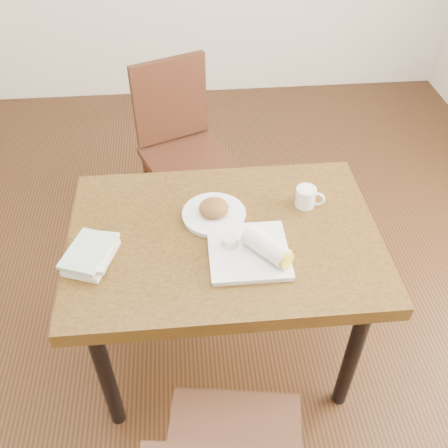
{
  "coord_description": "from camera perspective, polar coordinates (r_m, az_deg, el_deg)",
  "views": [
    {
      "loc": [
        -0.12,
        -1.31,
        2.03
      ],
      "look_at": [
        0.0,
        0.0,
        0.8
      ],
      "focal_mm": 40.0,
      "sensor_mm": 36.0,
      "label": 1
    }
  ],
  "objects": [
    {
      "name": "chair_far",
      "position": [
        2.7,
        -5.01,
        9.55
      ],
      "size": [
        0.55,
        0.55,
        0.95
      ],
      "color": "#421D13",
      "rests_on": "ground"
    },
    {
      "name": "coffee_mug",
      "position": [
        1.96,
        9.42,
        3.11
      ],
      "size": [
        0.11,
        0.08,
        0.08
      ],
      "color": "white",
      "rests_on": "table"
    },
    {
      "name": "ground",
      "position": [
        2.43,
        -0.0,
        -14.0
      ],
      "size": [
        4.0,
        5.0,
        0.01
      ],
      "primitive_type": "cube",
      "color": "#472814",
      "rests_on": "ground"
    },
    {
      "name": "plate_burrito",
      "position": [
        1.75,
        3.46,
        -2.99
      ],
      "size": [
        0.28,
        0.28,
        0.09
      ],
      "color": "white",
      "rests_on": "table"
    },
    {
      "name": "plate_scone",
      "position": [
        1.89,
        -1.16,
        1.36
      ],
      "size": [
        0.24,
        0.24,
        0.08
      ],
      "color": "white",
      "rests_on": "table"
    },
    {
      "name": "table",
      "position": [
        1.9,
        -0.0,
        -3.02
      ],
      "size": [
        1.15,
        0.8,
        0.75
      ],
      "color": "brown",
      "rests_on": "ground"
    },
    {
      "name": "book_stack",
      "position": [
        1.79,
        -14.93,
        -3.32
      ],
      "size": [
        0.2,
        0.24,
        0.05
      ],
      "color": "white",
      "rests_on": "table"
    }
  ]
}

